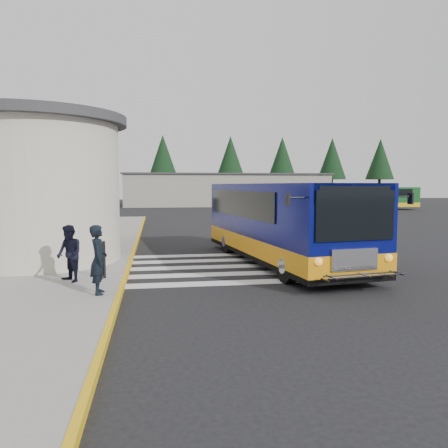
{
  "coord_description": "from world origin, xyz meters",
  "views": [
    {
      "loc": [
        -3.18,
        -14.81,
        2.68
      ],
      "look_at": [
        -0.92,
        -0.5,
        1.39
      ],
      "focal_mm": 35.0,
      "sensor_mm": 36.0,
      "label": 1
    }
  ],
  "objects": [
    {
      "name": "far_bus_b",
      "position": [
        21.12,
        29.88,
        1.38
      ],
      "size": [
        8.32,
        2.66,
        2.12
      ],
      "rotation": [
        0.0,
        0.0,
        1.53
      ],
      "color": "#15501F",
      "rests_on": "ground"
    },
    {
      "name": "transit_bus",
      "position": [
        1.07,
        -0.38,
        1.31
      ],
      "size": [
        4.19,
        9.93,
        2.73
      ],
      "rotation": [
        0.0,
        0.0,
        0.13
      ],
      "color": "#070C58",
      "rests_on": "ground"
    },
    {
      "name": "sidewalk",
      "position": [
        -9.0,
        4.0,
        0.07
      ],
      "size": [
        10.0,
        34.0,
        0.15
      ],
      "primitive_type": "cube",
      "color": "gray",
      "rests_on": "ground"
    },
    {
      "name": "ground",
      "position": [
        0.0,
        0.0,
        0.0
      ],
      "size": [
        140.0,
        140.0,
        0.0
      ],
      "primitive_type": "plane",
      "color": "black",
      "rests_on": "ground"
    },
    {
      "name": "far_bus_a",
      "position": [
        14.86,
        31.89,
        1.46
      ],
      "size": [
        9.0,
        5.27,
        2.24
      ],
      "rotation": [
        0.0,
        0.0,
        1.22
      ],
      "color": "#070E52",
      "rests_on": "ground"
    },
    {
      "name": "tree_line",
      "position": [
        6.29,
        50.0,
        6.77
      ],
      "size": [
        58.4,
        4.4,
        10.0
      ],
      "color": "black",
      "rests_on": "ground"
    },
    {
      "name": "bollard",
      "position": [
        -4.58,
        -2.72,
        0.66
      ],
      "size": [
        0.08,
        0.08,
        1.02
      ],
      "primitive_type": "cylinder",
      "color": "black",
      "rests_on": "sidewalk"
    },
    {
      "name": "crosswalk",
      "position": [
        -0.5,
        -0.8,
        0.01
      ],
      "size": [
        8.0,
        5.35,
        0.01
      ],
      "color": "silver",
      "rests_on": "ground"
    },
    {
      "name": "depot_building",
      "position": [
        6.0,
        42.0,
        2.11
      ],
      "size": [
        26.4,
        8.4,
        4.2
      ],
      "color": "gray",
      "rests_on": "ground"
    },
    {
      "name": "pedestrian_b",
      "position": [
        -5.42,
        -3.06,
        0.9
      ],
      "size": [
        0.9,
        0.92,
        1.5
      ],
      "primitive_type": "imported",
      "rotation": [
        0.0,
        0.0,
        -0.9
      ],
      "color": "black",
      "rests_on": "sidewalk"
    },
    {
      "name": "pedestrian_a",
      "position": [
        -4.5,
        -4.48,
        0.96
      ],
      "size": [
        0.44,
        0.62,
        1.62
      ],
      "primitive_type": "imported",
      "rotation": [
        0.0,
        0.0,
        1.66
      ],
      "color": "black",
      "rests_on": "sidewalk"
    },
    {
      "name": "curb_strip",
      "position": [
        -4.05,
        4.0,
        0.08
      ],
      "size": [
        0.12,
        34.0,
        0.16
      ],
      "primitive_type": "cube",
      "color": "gold",
      "rests_on": "ground"
    }
  ]
}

